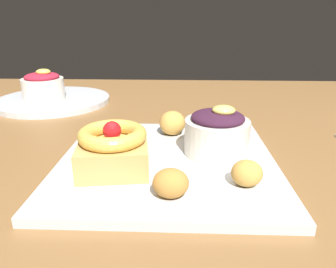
% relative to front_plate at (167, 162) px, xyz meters
% --- Properties ---
extents(dining_table, '(1.47, 1.05, 0.73)m').
position_rel_front_plate_xyz_m(dining_table, '(-0.01, 0.11, -0.09)').
color(dining_table, brown).
rests_on(dining_table, ground_plane).
extents(front_plate, '(0.29, 0.29, 0.01)m').
position_rel_front_plate_xyz_m(front_plate, '(0.00, 0.00, 0.00)').
color(front_plate, silver).
rests_on(front_plate, dining_table).
extents(cake_slice, '(0.10, 0.10, 0.06)m').
position_rel_front_plate_xyz_m(cake_slice, '(-0.07, -0.04, 0.03)').
color(cake_slice, tan).
rests_on(cake_slice, front_plate).
extents(berry_ramekin, '(0.09, 0.09, 0.07)m').
position_rel_front_plate_xyz_m(berry_ramekin, '(0.07, 0.02, 0.04)').
color(berry_ramekin, silver).
rests_on(berry_ramekin, front_plate).
extents(fritter_front, '(0.04, 0.04, 0.03)m').
position_rel_front_plate_xyz_m(fritter_front, '(0.01, -0.10, 0.02)').
color(fritter_front, '#BC7F38').
rests_on(fritter_front, front_plate).
extents(fritter_middle, '(0.04, 0.04, 0.04)m').
position_rel_front_plate_xyz_m(fritter_middle, '(0.00, 0.09, 0.03)').
color(fritter_middle, gold).
rests_on(fritter_middle, front_plate).
extents(fritter_back, '(0.04, 0.03, 0.03)m').
position_rel_front_plate_xyz_m(fritter_back, '(0.09, -0.07, 0.02)').
color(fritter_back, gold).
rests_on(fritter_back, front_plate).
extents(fritter_extra, '(0.04, 0.04, 0.04)m').
position_rel_front_plate_xyz_m(fritter_extra, '(0.09, 0.10, 0.02)').
color(fritter_extra, tan).
rests_on(fritter_extra, front_plate).
extents(back_plate, '(0.27, 0.27, 0.01)m').
position_rel_front_plate_xyz_m(back_plate, '(-0.29, 0.33, 0.00)').
color(back_plate, silver).
rests_on(back_plate, dining_table).
extents(back_ramekin, '(0.10, 0.10, 0.07)m').
position_rel_front_plate_xyz_m(back_ramekin, '(-0.30, 0.32, 0.04)').
color(back_ramekin, silver).
rests_on(back_ramekin, back_plate).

